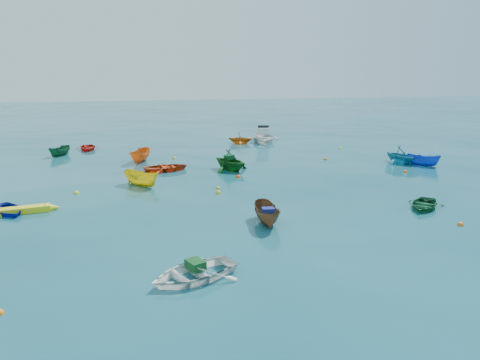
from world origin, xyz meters
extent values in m
plane|color=#0B4450|center=(0.00, 0.00, 0.00)|extent=(160.00, 160.00, 0.00)
imported|color=#0D1FA3|center=(-13.21, 1.64, 0.00)|extent=(3.08, 3.30, 0.56)
imported|color=white|center=(-4.15, -8.00, 0.00)|extent=(4.13, 3.69, 0.71)
imported|color=brown|center=(0.01, -2.47, 0.00)|extent=(1.18, 2.93, 1.12)
imported|color=yellow|center=(-6.31, 6.25, 0.00)|extent=(2.84, 2.88, 1.14)
imported|color=#124F29|center=(9.14, -1.51, 0.00)|extent=(3.28, 3.36, 0.57)
imported|color=teal|center=(13.94, 9.84, 0.00)|extent=(3.24, 3.48, 1.49)
imported|color=red|center=(-4.58, 10.42, 0.00)|extent=(3.70, 2.98, 0.68)
imported|color=orange|center=(-6.55, 14.02, 0.00)|extent=(2.17, 3.29, 1.19)
imported|color=#145717|center=(0.12, 9.73, 0.00)|extent=(3.99, 4.11, 1.65)
imported|color=#0F41BD|center=(15.27, 8.71, 0.00)|extent=(2.53, 2.51, 1.00)
imported|color=red|center=(-11.49, 20.47, 0.00)|extent=(2.42, 3.11, 0.59)
imported|color=#C56712|center=(3.06, 21.43, 0.00)|extent=(2.88, 2.67, 1.25)
imported|color=#124E2A|center=(-13.47, 17.92, 0.00)|extent=(2.05, 2.60, 0.95)
imported|color=silver|center=(5.53, 22.02, 0.00)|extent=(4.16, 5.27, 1.59)
cube|color=#124A1D|center=(-4.06, -7.95, 0.53)|extent=(0.80, 0.88, 0.35)
cube|color=navy|center=(0.01, -2.62, 0.71)|extent=(0.62, 0.48, 0.29)
cube|color=#124A22|center=(0.06, 9.81, 0.98)|extent=(0.82, 0.77, 0.32)
sphere|color=yellow|center=(-1.64, 3.56, 0.00)|extent=(0.34, 0.34, 0.34)
sphere|color=#FF660D|center=(9.34, -4.48, 0.00)|extent=(0.31, 0.31, 0.31)
sphere|color=yellow|center=(-10.24, 5.02, 0.00)|extent=(0.35, 0.35, 0.35)
sphere|color=#E54B0C|center=(0.31, 7.38, 0.00)|extent=(0.37, 0.37, 0.37)
sphere|color=gold|center=(-1.50, 4.62, 0.00)|extent=(0.29, 0.29, 0.29)
sphere|color=#FF570D|center=(12.71, 6.75, 0.00)|extent=(0.31, 0.31, 0.31)
sphere|color=yellow|center=(-3.81, 14.87, 0.00)|extent=(0.34, 0.34, 0.34)
sphere|color=orange|center=(8.56, 12.19, 0.00)|extent=(0.31, 0.31, 0.31)
sphere|color=yellow|center=(11.80, 16.94, 0.00)|extent=(0.32, 0.32, 0.32)
camera|label=1|loc=(-5.34, -24.00, 7.76)|focal=35.00mm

